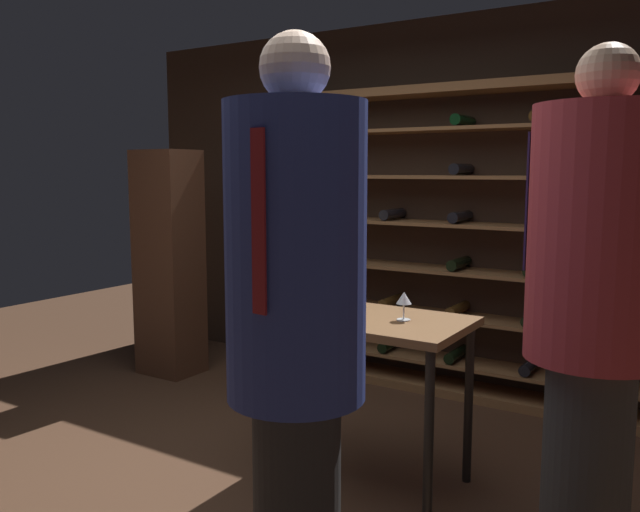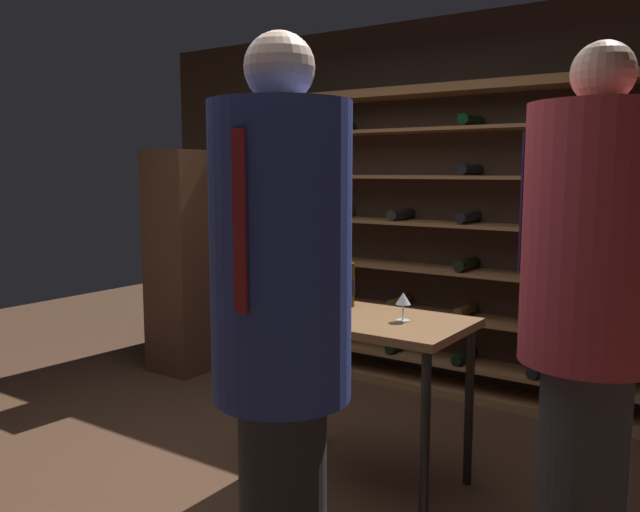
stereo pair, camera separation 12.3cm
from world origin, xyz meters
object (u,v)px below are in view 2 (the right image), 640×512
object	(u,v)px
person_guest_khaki	(281,322)
wine_glass_stemmed_left	(318,289)
tasting_table	(367,338)
display_cabinet	(179,262)
wine_bottle_gold_foil	(348,282)
person_bystander_dark_jacket	(591,297)
wine_bottle_red_label	(310,294)
wine_rack	(468,247)
wine_glass_stemmed_center	(403,300)

from	to	relation	value
person_guest_khaki	wine_glass_stemmed_left	distance (m)	1.37
tasting_table	display_cabinet	world-z (taller)	display_cabinet
display_cabinet	tasting_table	bearing A→B (deg)	-19.87
wine_bottle_gold_foil	wine_glass_stemmed_left	size ratio (longest dim) A/B	2.60
display_cabinet	wine_bottle_gold_foil	distance (m)	2.04
person_bystander_dark_jacket	display_cabinet	bearing A→B (deg)	75.23
wine_bottle_red_label	wine_bottle_gold_foil	bearing A→B (deg)	90.07
person_bystander_dark_jacket	wine_rack	bearing A→B (deg)	36.66
wine_rack	wine_bottle_gold_foil	bearing A→B (deg)	-95.60
tasting_table	wine_rack	bearing A→B (deg)	93.13
wine_bottle_red_label	wine_rack	bearing A→B (deg)	85.56
display_cabinet	wine_glass_stemmed_center	distance (m)	2.47
person_guest_khaki	wine_glass_stemmed_center	xyz separation A→B (m)	(-0.18, 1.18, -0.15)
tasting_table	wine_bottle_red_label	size ratio (longest dim) A/B	2.96
tasting_table	wine_bottle_gold_foil	distance (m)	0.36
tasting_table	wine_glass_stemmed_center	xyz separation A→B (m)	(0.19, 0.02, 0.21)
wine_glass_stemmed_center	wine_glass_stemmed_left	xyz separation A→B (m)	(-0.50, 0.00, 0.00)
tasting_table	person_bystander_dark_jacket	size ratio (longest dim) A/B	0.49
person_guest_khaki	wine_rack	bearing A→B (deg)	107.05
person_bystander_dark_jacket	wine_glass_stemmed_left	world-z (taller)	person_bystander_dark_jacket
wine_rack	wine_bottle_red_label	world-z (taller)	wine_rack
display_cabinet	wine_bottle_gold_foil	xyz separation A→B (m)	(1.94, -0.62, 0.12)
tasting_table	wine_bottle_gold_foil	xyz separation A→B (m)	(-0.21, 0.16, 0.24)
tasting_table	display_cabinet	distance (m)	2.30
person_bystander_dark_jacket	person_guest_khaki	xyz separation A→B (m)	(-0.73, -0.91, -0.01)
wine_glass_stemmed_center	display_cabinet	bearing A→B (deg)	162.00
tasting_table	person_bystander_dark_jacket	bearing A→B (deg)	-13.05
display_cabinet	wine_glass_stemmed_left	world-z (taller)	display_cabinet
wine_bottle_gold_foil	wine_glass_stemmed_left	distance (m)	0.17
wine_glass_stemmed_center	wine_bottle_gold_foil	bearing A→B (deg)	160.81
person_bystander_dark_jacket	wine_glass_stemmed_center	world-z (taller)	person_bystander_dark_jacket
tasting_table	wine_bottle_gold_foil	size ratio (longest dim) A/B	2.63
wine_rack	wine_glass_stemmed_center	size ratio (longest dim) A/B	24.04
wine_bottle_red_label	wine_bottle_gold_foil	size ratio (longest dim) A/B	0.89
wine_rack	person_bystander_dark_jacket	distance (m)	2.12
wine_bottle_gold_foil	wine_glass_stemmed_center	bearing A→B (deg)	-19.19
wine_glass_stemmed_center	wine_glass_stemmed_left	distance (m)	0.50
wine_bottle_gold_foil	wine_glass_stemmed_left	xyz separation A→B (m)	(-0.10, -0.14, -0.03)
tasting_table	wine_bottle_red_label	world-z (taller)	wine_bottle_red_label
display_cabinet	wine_glass_stemmed_center	world-z (taller)	display_cabinet
wine_bottle_gold_foil	wine_glass_stemmed_left	world-z (taller)	wine_bottle_gold_foil
person_guest_khaki	wine_bottle_gold_foil	world-z (taller)	person_guest_khaki
tasting_table	wine_bottle_red_label	xyz separation A→B (m)	(-0.21, -0.19, 0.23)
wine_rack	wine_glass_stemmed_left	distance (m)	1.50
wine_rack	tasting_table	xyz separation A→B (m)	(0.08, -1.50, -0.31)
wine_bottle_red_label	wine_glass_stemmed_center	bearing A→B (deg)	27.50
tasting_table	wine_glass_stemmed_left	distance (m)	0.38
person_guest_khaki	display_cabinet	xyz separation A→B (m)	(-2.52, 1.94, -0.24)
tasting_table	person_guest_khaki	world-z (taller)	person_guest_khaki
tasting_table	wine_bottle_red_label	bearing A→B (deg)	-138.17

